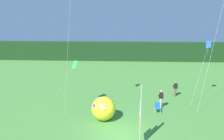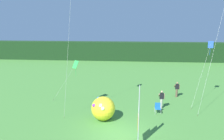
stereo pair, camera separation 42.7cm
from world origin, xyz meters
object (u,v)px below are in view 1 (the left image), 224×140
(person_near_banner, at_px, (161,99))
(folding_chair, at_px, (157,107))
(inflatable_balloon, at_px, (103,108))
(kite_green_diamond_1, at_px, (74,67))
(person_mid_field, at_px, (175,89))
(kite_blue_diamond_3, at_px, (207,49))
(banner_flag, at_px, (140,116))
(kite_blue_delta_0, at_px, (224,0))

(person_near_banner, distance_m, folding_chair, 1.15)
(inflatable_balloon, relative_size, kite_green_diamond_1, 0.46)
(person_mid_field, height_order, inflatable_balloon, inflatable_balloon)
(person_near_banner, xyz_separation_m, kite_blue_diamond_3, (4.77, 2.76, 4.28))
(inflatable_balloon, relative_size, kite_blue_diamond_3, 0.34)
(banner_flag, relative_size, inflatable_balloon, 2.06)
(kite_blue_diamond_3, bearing_deg, kite_green_diamond_1, -166.96)
(banner_flag, height_order, inflatable_balloon, banner_flag)
(inflatable_balloon, height_order, kite_blue_diamond_3, kite_blue_diamond_3)
(person_near_banner, xyz_separation_m, folding_chair, (-0.44, -0.98, -0.40))
(inflatable_balloon, distance_m, kite_blue_delta_0, 13.75)
(person_near_banner, distance_m, person_mid_field, 3.82)
(banner_flag, distance_m, person_near_banner, 6.54)
(folding_chair, xyz_separation_m, kite_blue_delta_0, (5.48, 1.86, 9.11))
(inflatable_balloon, distance_m, kite_green_diamond_1, 4.78)
(person_mid_field, bearing_deg, kite_blue_delta_0, -38.06)
(person_near_banner, relative_size, kite_blue_diamond_3, 0.29)
(folding_chair, bearing_deg, kite_blue_delta_0, 18.75)
(kite_blue_delta_0, bearing_deg, kite_blue_diamond_3, 98.15)
(kite_blue_diamond_3, bearing_deg, kite_blue_delta_0, -81.85)
(person_near_banner, bearing_deg, kite_green_diamond_1, -178.63)
(kite_blue_diamond_3, bearing_deg, banner_flag, -129.03)
(person_mid_field, distance_m, folding_chair, 4.89)
(kite_blue_delta_0, bearing_deg, person_near_banner, -170.11)
(banner_flag, bearing_deg, person_near_banner, 68.73)
(person_mid_field, xyz_separation_m, kite_blue_diamond_3, (2.71, -0.46, 4.32))
(person_near_banner, relative_size, person_mid_field, 1.05)
(person_mid_field, bearing_deg, banner_flag, -115.48)
(inflatable_balloon, xyz_separation_m, folding_chair, (4.59, 1.71, -0.46))
(inflatable_balloon, bearing_deg, kite_green_diamond_1, 139.48)
(inflatable_balloon, height_order, kite_blue_delta_0, kite_blue_delta_0)
(person_mid_field, height_order, folding_chair, person_mid_field)
(banner_flag, distance_m, kite_blue_diamond_3, 11.74)
(banner_flag, height_order, kite_blue_delta_0, kite_blue_delta_0)
(person_mid_field, xyz_separation_m, kite_green_diamond_1, (-10.01, -3.40, 2.95))
(banner_flag, distance_m, kite_blue_delta_0, 12.67)
(kite_blue_delta_0, relative_size, kite_green_diamond_1, 2.29)
(folding_chair, bearing_deg, person_mid_field, 59.24)
(person_near_banner, distance_m, inflatable_balloon, 5.70)
(inflatable_balloon, bearing_deg, folding_chair, 20.37)
(person_near_banner, xyz_separation_m, kite_green_diamond_1, (-7.95, -0.19, 2.91))
(folding_chair, bearing_deg, kite_green_diamond_1, 173.99)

